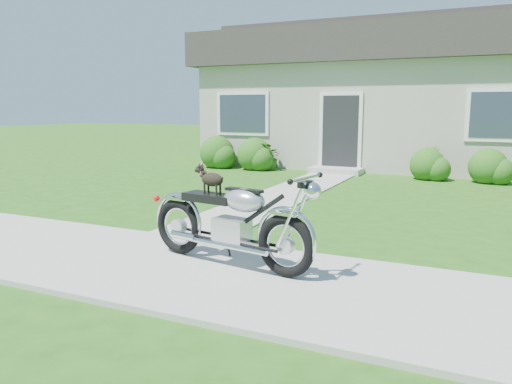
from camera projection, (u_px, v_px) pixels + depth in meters
ground at (246, 279)px, 5.23m from camera, size 80.00×80.00×0.00m
sidewalk at (246, 277)px, 5.23m from camera, size 24.00×2.20×0.04m
walkway at (287, 194)px, 10.32m from camera, size 1.20×8.00×0.03m
house at (414, 95)px, 15.60m from camera, size 12.60×7.03×4.50m
shrub_row at (350, 160)px, 13.21m from camera, size 10.11×1.03×1.03m
potted_plant_left at (271, 157)px, 14.22m from camera, size 0.92×0.89×0.78m
potted_plant_right at (429, 163)px, 12.43m from camera, size 0.56×0.56×0.82m
motorcycle_with_dog at (232, 222)px, 5.50m from camera, size 2.21×0.70×1.09m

